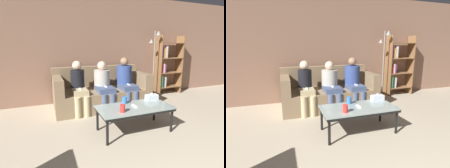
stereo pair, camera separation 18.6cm
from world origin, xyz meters
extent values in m
cube|color=#8C6651|center=(0.00, 4.12, 1.30)|extent=(12.00, 0.06, 2.60)
cube|color=#897051|center=(0.00, 3.49, 0.21)|extent=(2.08, 0.99, 0.42)
cube|color=#897051|center=(0.00, 3.89, 0.66)|extent=(2.08, 0.20, 0.48)
cube|color=#897051|center=(-0.95, 3.49, 0.58)|extent=(0.18, 0.99, 0.33)
cube|color=#897051|center=(0.95, 3.49, 0.58)|extent=(0.18, 0.99, 0.33)
cube|color=#8C9E99|center=(0.13, 2.16, 0.41)|extent=(1.21, 0.58, 0.02)
cube|color=black|center=(0.13, 2.16, 0.39)|extent=(1.18, 0.57, 0.04)
cylinder|color=black|center=(-0.42, 1.92, 0.18)|extent=(0.04, 0.04, 0.37)
cylinder|color=black|center=(0.69, 1.92, 0.18)|extent=(0.04, 0.04, 0.37)
cylinder|color=black|center=(-0.42, 2.40, 0.18)|extent=(0.04, 0.04, 0.37)
cylinder|color=black|center=(0.69, 2.40, 0.18)|extent=(0.04, 0.04, 0.37)
cylinder|color=red|center=(-0.15, 2.02, 0.48)|extent=(0.08, 0.08, 0.12)
cylinder|color=#3372BF|center=(0.04, 2.36, 0.48)|extent=(0.08, 0.08, 0.12)
cube|color=silver|center=(0.59, 2.36, 0.47)|extent=(0.22, 0.12, 0.10)
sphere|color=white|center=(0.59, 2.36, 0.54)|extent=(0.04, 0.04, 0.04)
cube|color=white|center=(0.13, 2.16, 0.43)|extent=(0.04, 0.15, 0.02)
cube|color=brown|center=(1.79, 3.89, 0.82)|extent=(0.02, 0.32, 1.65)
cube|color=brown|center=(2.52, 3.89, 0.82)|extent=(0.02, 0.32, 1.65)
cube|color=brown|center=(2.16, 3.89, 0.21)|extent=(0.73, 0.32, 0.02)
cube|color=#38844C|center=(1.88, 3.89, 0.38)|extent=(0.05, 0.24, 0.33)
cube|color=#232328|center=(1.94, 3.89, 0.37)|extent=(0.05, 0.24, 0.30)
cube|color=silver|center=(1.99, 3.89, 0.36)|extent=(0.05, 0.24, 0.29)
cube|color=brown|center=(2.16, 3.89, 0.62)|extent=(0.73, 0.32, 0.02)
cube|color=red|center=(1.88, 3.89, 0.74)|extent=(0.04, 0.24, 0.23)
cube|color=silver|center=(1.92, 3.89, 0.76)|extent=(0.04, 0.24, 0.26)
cube|color=#8E4293|center=(1.97, 3.89, 0.75)|extent=(0.03, 0.24, 0.24)
cube|color=brown|center=(2.16, 3.89, 1.03)|extent=(0.73, 0.32, 0.02)
cube|color=#8E4293|center=(1.87, 3.89, 1.20)|extent=(0.04, 0.24, 0.32)
cube|color=gold|center=(1.92, 3.89, 1.17)|extent=(0.05, 0.24, 0.26)
cube|color=silver|center=(1.98, 3.89, 1.20)|extent=(0.06, 0.24, 0.32)
cube|color=brown|center=(2.16, 3.89, 1.44)|extent=(0.73, 0.32, 0.02)
cylinder|color=gray|center=(1.54, 3.74, 0.01)|extent=(0.26, 0.26, 0.02)
cylinder|color=gray|center=(1.54, 3.74, 0.87)|extent=(0.03, 0.03, 1.74)
cone|color=gray|center=(1.64, 3.74, 1.69)|extent=(0.14, 0.14, 0.12)
cone|color=gray|center=(1.46, 3.78, 1.49)|extent=(0.12, 0.12, 0.10)
cylinder|color=tan|center=(-0.63, 3.02, 0.21)|extent=(0.13, 0.13, 0.42)
cylinder|color=tan|center=(-0.45, 3.02, 0.21)|extent=(0.13, 0.13, 0.42)
cube|color=tan|center=(-0.54, 3.23, 0.47)|extent=(0.29, 0.42, 0.10)
cylinder|color=black|center=(-0.54, 3.44, 0.65)|extent=(0.29, 0.29, 0.46)
sphere|color=beige|center=(-0.54, 3.44, 0.98)|extent=(0.19, 0.19, 0.19)
cube|color=white|center=(-0.54, 3.19, 0.53)|extent=(0.04, 0.12, 0.02)
cylinder|color=#47567A|center=(-0.09, 3.02, 0.21)|extent=(0.13, 0.13, 0.42)
cylinder|color=#47567A|center=(0.09, 3.02, 0.21)|extent=(0.13, 0.13, 0.42)
cube|color=#47567A|center=(0.00, 3.23, 0.47)|extent=(0.35, 0.42, 0.10)
cylinder|color=#B7B2A8|center=(0.00, 3.44, 0.64)|extent=(0.35, 0.35, 0.43)
sphere|color=beige|center=(0.00, 3.44, 0.95)|extent=(0.19, 0.19, 0.19)
cube|color=white|center=(0.00, 3.19, 0.53)|extent=(0.04, 0.12, 0.02)
cylinder|color=#47567A|center=(0.45, 3.03, 0.21)|extent=(0.13, 0.13, 0.42)
cylinder|color=#47567A|center=(0.63, 3.03, 0.21)|extent=(0.13, 0.13, 0.42)
cube|color=#47567A|center=(0.54, 3.24, 0.47)|extent=(0.35, 0.41, 0.10)
cylinder|color=#334784|center=(0.54, 3.44, 0.67)|extent=(0.35, 0.35, 0.51)
sphere|color=#997051|center=(0.54, 3.44, 1.02)|extent=(0.19, 0.19, 0.19)
cube|color=white|center=(0.54, 3.20, 0.53)|extent=(0.04, 0.12, 0.02)
camera|label=1|loc=(-1.17, -0.18, 1.39)|focal=28.00mm
camera|label=2|loc=(-1.00, -0.25, 1.39)|focal=28.00mm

